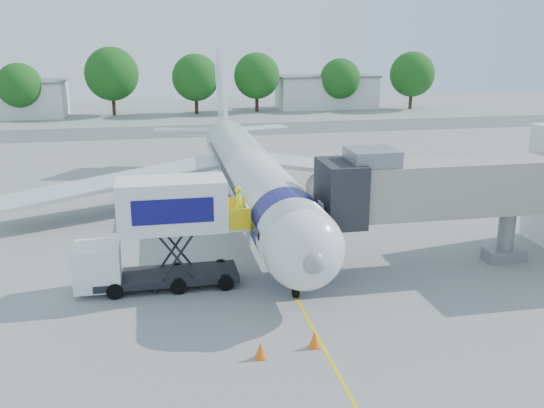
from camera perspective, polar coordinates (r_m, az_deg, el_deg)
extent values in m
plane|color=gray|center=(38.14, -1.05, -2.87)|extent=(160.00, 160.00, 0.00)
cube|color=yellow|center=(38.14, -1.05, -2.87)|extent=(0.15, 70.00, 0.01)
cube|color=#59595B|center=(78.77, -6.44, 6.90)|extent=(120.00, 10.00, 0.01)
cylinder|color=silver|center=(40.15, -1.82, 2.55)|extent=(3.70, 28.00, 3.70)
sphere|color=silver|center=(27.00, 3.02, -4.26)|extent=(3.70, 3.70, 3.70)
sphere|color=gray|center=(25.60, 3.86, -5.44)|extent=(1.10, 1.10, 1.10)
cone|color=silver|center=(56.67, -4.62, 6.47)|extent=(3.70, 6.00, 3.70)
cube|color=silver|center=(57.12, -4.84, 10.79)|extent=(0.35, 7.26, 8.29)
cube|color=silver|center=(45.84, 8.66, 3.17)|extent=(16.17, 9.32, 1.42)
cube|color=silver|center=(43.31, -14.42, 2.09)|extent=(16.17, 9.32, 1.42)
cylinder|color=#999BA0|center=(43.17, 5.10, 1.12)|extent=(2.10, 3.60, 2.10)
cylinder|color=#999BA0|center=(41.55, -9.64, 0.36)|extent=(2.10, 3.60, 2.10)
cube|color=black|center=(26.57, 3.19, -3.57)|extent=(2.60, 1.39, 0.81)
cylinder|color=#0F0D5E|center=(29.75, 1.62, -2.30)|extent=(3.73, 2.00, 3.73)
cylinder|color=silver|center=(29.19, 2.24, -7.41)|extent=(0.16, 0.16, 1.50)
cylinder|color=black|center=(29.36, 2.23, -8.18)|extent=(0.25, 0.64, 0.64)
cylinder|color=black|center=(44.11, 0.91, 0.37)|extent=(0.35, 0.90, 0.90)
cylinder|color=black|center=(43.37, -5.82, 0.01)|extent=(0.35, 0.90, 0.90)
cube|color=#A2988B|center=(33.32, 16.54, 1.55)|extent=(13.60, 2.60, 2.80)
cube|color=black|center=(31.01, 6.47, 1.06)|extent=(2.00, 3.20, 3.20)
cube|color=slate|center=(31.11, 9.40, 4.41)|extent=(2.40, 2.40, 0.80)
cylinder|color=slate|center=(35.83, 21.15, -2.72)|extent=(0.90, 0.90, 3.00)
cube|color=slate|center=(36.20, 20.97, -4.45)|extent=(2.20, 1.20, 0.70)
cylinder|color=black|center=(35.74, 19.74, -4.58)|extent=(0.30, 0.70, 0.70)
cylinder|color=black|center=(36.67, 22.17, -4.32)|extent=(0.30, 0.70, 0.70)
cube|color=black|center=(30.89, -9.83, -6.69)|extent=(7.00, 2.30, 0.35)
cube|color=white|center=(30.74, -16.09, -5.61)|extent=(2.20, 2.20, 2.10)
cube|color=black|center=(30.58, -16.15, -4.82)|extent=(1.90, 2.10, 0.70)
cube|color=white|center=(29.68, -9.40, -0.04)|extent=(5.20, 2.40, 2.50)
cube|color=#0F0D5E|center=(28.51, -9.31, -0.70)|extent=(3.80, 0.04, 1.20)
cube|color=silver|center=(30.26, -3.33, -1.90)|extent=(1.10, 2.20, 0.10)
cube|color=yellow|center=(29.10, -3.06, -1.50)|extent=(1.10, 0.06, 1.10)
cube|color=yellow|center=(31.09, -3.61, -0.36)|extent=(1.10, 0.06, 1.10)
cylinder|color=black|center=(30.13, -4.39, -7.39)|extent=(0.80, 0.25, 0.80)
cylinder|color=black|center=(32.06, -4.84, -5.92)|extent=(0.80, 0.25, 0.80)
cylinder|color=black|center=(30.06, -14.57, -7.95)|extent=(0.80, 0.25, 0.80)
cylinder|color=black|center=(31.99, -14.38, -6.44)|extent=(0.80, 0.25, 0.80)
imported|color=#CEDC17|center=(29.99, -3.11, -0.09)|extent=(0.46, 0.69, 1.88)
cube|color=white|center=(21.03, 13.00, -18.03)|extent=(3.93, 2.66, 1.43)
cube|color=#0F0D5E|center=(20.77, 13.08, -16.97)|extent=(2.41, 2.19, 0.36)
cylinder|color=black|center=(21.62, 8.67, -17.87)|extent=(0.76, 0.42, 0.72)
cylinder|color=black|center=(22.09, 16.46, -17.58)|extent=(0.76, 0.42, 0.72)
cone|color=orange|center=(24.27, -1.09, -13.57)|extent=(0.45, 0.45, 0.72)
cube|color=orange|center=(24.44, -1.09, -14.27)|extent=(0.41, 0.41, 0.04)
cone|color=orange|center=(25.07, 4.01, -12.59)|extent=(0.45, 0.45, 0.72)
cube|color=orange|center=(25.24, 4.00, -13.26)|extent=(0.41, 0.41, 0.04)
cube|color=silver|center=(98.48, -24.08, 8.91)|extent=(18.00, 8.00, 5.00)
cube|color=slate|center=(98.25, -24.26, 10.43)|extent=(18.40, 8.40, 0.30)
cube|color=silver|center=(102.03, 5.13, 10.41)|extent=(16.00, 7.00, 5.00)
cube|color=slate|center=(101.81, 5.17, 11.90)|extent=(16.40, 7.40, 0.30)
cylinder|color=#382314|center=(94.68, -22.47, 8.19)|extent=(0.56, 0.56, 2.84)
sphere|color=#154F16|center=(94.35, -22.69, 10.27)|extent=(6.31, 6.31, 6.31)
cylinder|color=#382314|center=(95.37, -14.67, 9.14)|extent=(0.56, 0.56, 3.57)
sphere|color=#154F16|center=(94.99, -14.86, 11.75)|extent=(7.93, 7.93, 7.93)
cylinder|color=#382314|center=(94.70, -7.13, 9.37)|extent=(0.56, 0.56, 3.20)
sphere|color=#154F16|center=(94.34, -7.21, 11.73)|extent=(7.10, 7.10, 7.10)
cylinder|color=#382314|center=(97.01, -1.44, 9.65)|extent=(0.56, 0.56, 3.22)
sphere|color=#154F16|center=(96.65, -1.45, 11.97)|extent=(7.16, 7.16, 7.16)
cylinder|color=#382314|center=(99.63, 6.37, 9.63)|extent=(0.56, 0.56, 2.88)
sphere|color=#154F16|center=(99.31, 6.44, 11.65)|extent=(6.41, 6.41, 6.41)
cylinder|color=#382314|center=(102.66, 12.92, 9.62)|extent=(0.56, 0.56, 3.24)
sphere|color=#154F16|center=(102.32, 13.06, 11.82)|extent=(7.19, 7.19, 7.19)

